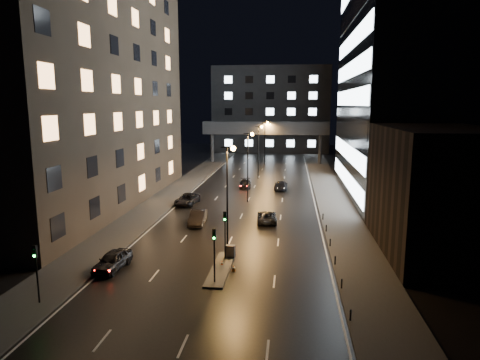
% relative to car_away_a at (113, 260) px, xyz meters
% --- Properties ---
extents(ground, '(160.00, 160.00, 0.00)m').
position_rel_car_away_a_xyz_m(ground, '(9.00, 39.04, -0.80)').
color(ground, black).
rests_on(ground, ground).
extents(sidewalk_left, '(5.00, 110.00, 0.15)m').
position_rel_car_away_a_xyz_m(sidewalk_left, '(-3.50, 34.04, -0.72)').
color(sidewalk_left, '#383533').
rests_on(sidewalk_left, ground).
extents(sidewalk_right, '(5.00, 110.00, 0.15)m').
position_rel_car_away_a_xyz_m(sidewalk_right, '(21.50, 34.04, -0.72)').
color(sidewalk_right, '#383533').
rests_on(sidewalk_right, ground).
extents(building_left, '(15.00, 48.00, 40.00)m').
position_rel_car_away_a_xyz_m(building_left, '(-13.50, 23.04, 19.20)').
color(building_left, '#2D2319').
rests_on(building_left, ground).
extents(building_right_low, '(10.00, 18.00, 12.00)m').
position_rel_car_away_a_xyz_m(building_right_low, '(29.00, 8.04, 5.20)').
color(building_right_low, black).
rests_on(building_right_low, ground).
extents(building_right_glass, '(20.00, 36.00, 45.00)m').
position_rel_car_away_a_xyz_m(building_right_glass, '(34.00, 35.04, 21.70)').
color(building_right_glass, black).
rests_on(building_right_glass, ground).
extents(building_far, '(34.00, 14.00, 25.00)m').
position_rel_car_away_a_xyz_m(building_far, '(9.00, 97.04, 11.70)').
color(building_far, '#333335').
rests_on(building_far, ground).
extents(skybridge, '(30.00, 3.00, 10.00)m').
position_rel_car_away_a_xyz_m(skybridge, '(9.00, 69.04, 7.54)').
color(skybridge, '#333335').
rests_on(skybridge, ground).
extents(median_island, '(1.60, 8.00, 0.15)m').
position_rel_car_away_a_xyz_m(median_island, '(9.30, 1.04, -0.72)').
color(median_island, '#383533').
rests_on(median_island, ground).
extents(traffic_signal_near, '(0.28, 0.34, 4.40)m').
position_rel_car_away_a_xyz_m(traffic_signal_near, '(9.30, 3.53, 2.30)').
color(traffic_signal_near, black).
rests_on(traffic_signal_near, median_island).
extents(traffic_signal_far, '(0.28, 0.34, 4.40)m').
position_rel_car_away_a_xyz_m(traffic_signal_far, '(9.30, -1.97, 2.30)').
color(traffic_signal_far, black).
rests_on(traffic_signal_far, median_island).
extents(traffic_signal_corner, '(0.28, 0.34, 4.40)m').
position_rel_car_away_a_xyz_m(traffic_signal_corner, '(-2.50, -6.97, 2.15)').
color(traffic_signal_corner, black).
rests_on(traffic_signal_corner, ground).
extents(bollard_row, '(0.12, 25.12, 0.90)m').
position_rel_car_away_a_xyz_m(bollard_row, '(19.20, 5.54, -0.35)').
color(bollard_row, black).
rests_on(bollard_row, ground).
extents(streetlight_near, '(1.45, 0.50, 10.15)m').
position_rel_car_away_a_xyz_m(streetlight_near, '(9.16, 7.04, 5.70)').
color(streetlight_near, black).
rests_on(streetlight_near, ground).
extents(streetlight_mid_a, '(1.45, 0.50, 10.15)m').
position_rel_car_away_a_xyz_m(streetlight_mid_a, '(9.16, 27.04, 5.70)').
color(streetlight_mid_a, black).
rests_on(streetlight_mid_a, ground).
extents(streetlight_mid_b, '(1.45, 0.50, 10.15)m').
position_rel_car_away_a_xyz_m(streetlight_mid_b, '(9.16, 47.04, 5.70)').
color(streetlight_mid_b, black).
rests_on(streetlight_mid_b, ground).
extents(streetlight_far, '(1.45, 0.50, 10.15)m').
position_rel_car_away_a_xyz_m(streetlight_far, '(9.16, 67.04, 5.70)').
color(streetlight_far, black).
rests_on(streetlight_far, ground).
extents(car_away_a, '(2.35, 4.84, 1.59)m').
position_rel_car_away_a_xyz_m(car_away_a, '(0.00, 0.00, 0.00)').
color(car_away_a, black).
rests_on(car_away_a, ground).
extents(car_away_b, '(2.00, 5.01, 1.62)m').
position_rel_car_away_a_xyz_m(car_away_b, '(4.29, 14.71, 0.01)').
color(car_away_b, black).
rests_on(car_away_b, ground).
extents(car_away_c, '(2.95, 5.66, 1.52)m').
position_rel_car_away_a_xyz_m(car_away_c, '(0.60, 24.57, -0.03)').
color(car_away_c, black).
rests_on(car_away_c, ground).
extents(car_away_d, '(2.25, 4.81, 1.36)m').
position_rel_car_away_a_xyz_m(car_away_d, '(7.50, 37.78, -0.12)').
color(car_away_d, black).
rests_on(car_away_d, ground).
extents(car_toward_a, '(2.61, 5.03, 1.36)m').
position_rel_car_away_a_xyz_m(car_toward_a, '(12.40, 16.59, -0.12)').
color(car_toward_a, black).
rests_on(car_toward_a, ground).
extents(car_toward_b, '(2.18, 5.14, 1.48)m').
position_rel_car_away_a_xyz_m(car_toward_b, '(13.59, 37.02, -0.06)').
color(car_toward_b, black).
rests_on(car_toward_b, ground).
extents(utility_cabinet, '(0.94, 0.60, 1.12)m').
position_rel_car_away_a_xyz_m(utility_cabinet, '(9.70, 3.82, -0.09)').
color(utility_cabinet, '#4A4B4D').
rests_on(utility_cabinet, median_island).
extents(cone_a, '(0.37, 0.37, 0.49)m').
position_rel_car_away_a_xyz_m(cone_a, '(9.27, 1.84, -0.55)').
color(cone_a, '#FF580D').
rests_on(cone_a, ground).
extents(cone_b, '(0.41, 0.41, 0.51)m').
position_rel_car_away_a_xyz_m(cone_b, '(10.45, 0.82, -0.54)').
color(cone_b, orange).
rests_on(cone_b, ground).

